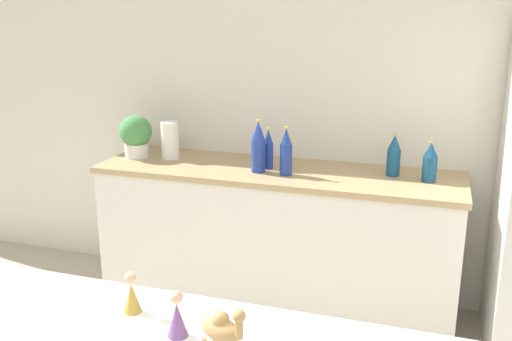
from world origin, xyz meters
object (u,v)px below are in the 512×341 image
at_px(paper_towel_roll, 170,140).
at_px(back_bottle_3, 258,147).
at_px(potted_plant, 136,135).
at_px(back_bottle_0, 394,156).
at_px(back_bottle_1, 286,152).
at_px(wise_man_figurine_crimson, 132,295).
at_px(camel_figurine, 222,329).
at_px(back_bottle_4, 268,149).
at_px(wise_man_figurine_blue, 177,317).
at_px(back_bottle_2, 430,162).

height_order(paper_towel_roll, back_bottle_3, back_bottle_3).
bearing_deg(potted_plant, back_bottle_0, 2.78).
height_order(back_bottle_1, wise_man_figurine_crimson, back_bottle_1).
relative_size(paper_towel_roll, camel_figurine, 1.44).
relative_size(back_bottle_4, wise_man_figurine_blue, 1.91).
distance_m(paper_towel_roll, back_bottle_3, 0.65).
xyz_separation_m(potted_plant, back_bottle_4, (0.89, 0.00, -0.03)).
distance_m(back_bottle_2, wise_man_figurine_crimson, 2.06).
distance_m(back_bottle_0, back_bottle_3, 0.78).
height_order(potted_plant, paper_towel_roll, potted_plant).
bearing_deg(paper_towel_roll, potted_plant, -169.58).
bearing_deg(back_bottle_0, back_bottle_3, -167.71).
distance_m(back_bottle_2, wise_man_figurine_blue, 2.08).
bearing_deg(back_bottle_1, potted_plant, 174.52).
relative_size(back_bottle_1, camel_figurine, 1.71).
distance_m(back_bottle_0, camel_figurine, 2.15).
xyz_separation_m(back_bottle_3, wise_man_figurine_blue, (0.38, -1.89, 0.01)).
bearing_deg(potted_plant, wise_man_figurine_blue, -58.01).
height_order(back_bottle_2, back_bottle_4, back_bottle_4).
bearing_deg(back_bottle_2, back_bottle_1, -171.69).
bearing_deg(wise_man_figurine_crimson, wise_man_figurine_blue, -22.64).
xyz_separation_m(paper_towel_roll, back_bottle_0, (1.39, 0.04, -0.00)).
bearing_deg(back_bottle_2, back_bottle_3, -173.78).
bearing_deg(potted_plant, back_bottle_4, 0.21).
bearing_deg(back_bottle_4, back_bottle_0, 5.90).
bearing_deg(paper_towel_roll, back_bottle_3, -11.42).
xyz_separation_m(paper_towel_roll, camel_figurine, (1.17, -2.10, 0.08)).
height_order(potted_plant, back_bottle_4, potted_plant).
xyz_separation_m(potted_plant, back_bottle_0, (1.62, 0.08, -0.03)).
height_order(back_bottle_4, wise_man_figurine_crimson, back_bottle_4).
xyz_separation_m(paper_towel_roll, back_bottle_4, (0.67, -0.04, -0.00)).
height_order(camel_figurine, wise_man_figurine_crimson, camel_figurine).
bearing_deg(wise_man_figurine_blue, back_bottle_4, 99.95).
height_order(back_bottle_0, back_bottle_1, back_bottle_1).
xyz_separation_m(back_bottle_2, wise_man_figurine_crimson, (-0.76, -1.92, 0.04)).
bearing_deg(back_bottle_3, back_bottle_2, 6.22).
relative_size(potted_plant, wise_man_figurine_blue, 2.11).
xyz_separation_m(back_bottle_0, back_bottle_2, (0.20, -0.06, -0.01)).
bearing_deg(back_bottle_4, back_bottle_2, 0.88).
height_order(back_bottle_2, wise_man_figurine_blue, same).
distance_m(back_bottle_0, back_bottle_4, 0.73).
height_order(paper_towel_roll, wise_man_figurine_crimson, paper_towel_roll).
bearing_deg(back_bottle_2, wise_man_figurine_crimson, -111.54).
relative_size(potted_plant, paper_towel_roll, 1.15).
bearing_deg(back_bottle_1, back_bottle_4, 143.54).
distance_m(back_bottle_4, wise_man_figurine_crimson, 1.91).
distance_m(back_bottle_2, back_bottle_3, 0.97).
height_order(wise_man_figurine_blue, wise_man_figurine_crimson, wise_man_figurine_blue).
bearing_deg(back_bottle_0, back_bottle_4, -174.10).
distance_m(back_bottle_1, back_bottle_2, 0.80).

